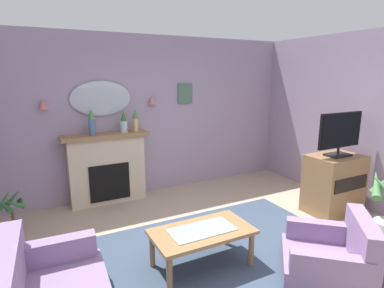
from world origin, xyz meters
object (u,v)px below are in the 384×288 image
object	(u,v)px
wall_mirror	(101,98)
tv_flatscreen	(340,133)
mantel_vase_centre	(92,123)
wall_sconce_left	(43,104)
tv_cabinet	(334,184)
wall_sconce_right	(153,100)
framed_picture	(185,93)
mantel_vase_left	(135,119)
armchair_in_corner	(334,253)
coffee_table	(202,235)
fireplace	(107,169)
mantel_vase_right	(124,123)
potted_plant_small_fern	(13,214)

from	to	relation	value
wall_mirror	tv_flatscreen	size ratio (longest dim) A/B	1.14
wall_mirror	tv_flatscreen	xyz separation A→B (m)	(2.99, -2.13, -0.46)
mantel_vase_centre	wall_sconce_left	xyz separation A→B (m)	(-0.65, 0.12, 0.30)
wall_sconce_left	tv_cabinet	world-z (taller)	wall_sconce_left
wall_sconce_right	framed_picture	world-z (taller)	framed_picture
mantel_vase_left	armchair_in_corner	size ratio (longest dim) A/B	0.33
mantel_vase_centre	coffee_table	bearing A→B (deg)	-72.74
framed_picture	tv_flatscreen	xyz separation A→B (m)	(1.49, -2.14, -0.50)
fireplace	framed_picture	distance (m)	1.91
fireplace	framed_picture	xyz separation A→B (m)	(1.50, 0.15, 1.18)
wall_sconce_left	tv_cabinet	distance (m)	4.52
fireplace	wall_sconce_left	xyz separation A→B (m)	(-0.85, 0.09, 1.09)
mantel_vase_right	tv_cabinet	world-z (taller)	mantel_vase_right
wall_sconce_right	tv_cabinet	world-z (taller)	wall_sconce_right
fireplace	wall_sconce_left	bearing A→B (deg)	173.84
mantel_vase_right	coffee_table	distance (m)	2.46
wall_mirror	tv_cabinet	xyz separation A→B (m)	(2.99, -2.11, -1.26)
mantel_vase_right	framed_picture	bearing A→B (deg)	8.53
framed_picture	potted_plant_small_fern	xyz separation A→B (m)	(-2.87, -0.68, -1.46)
mantel_vase_centre	wall_mirror	size ratio (longest dim) A/B	0.42
framed_picture	potted_plant_small_fern	size ratio (longest dim) A/B	0.60
coffee_table	armchair_in_corner	distance (m)	1.36
wall_sconce_right	tv_flatscreen	distance (m)	3.01
mantel_vase_left	tv_flatscreen	distance (m)	3.17
mantel_vase_left	armchair_in_corner	xyz separation A→B (m)	(1.08, -3.09, -1.06)
coffee_table	potted_plant_small_fern	bearing A→B (deg)	136.66
mantel_vase_left	armchair_in_corner	world-z (taller)	mantel_vase_left
wall_mirror	wall_sconce_left	xyz separation A→B (m)	(-0.85, -0.05, -0.05)
potted_plant_small_fern	coffee_table	bearing A→B (deg)	-43.34
wall_sconce_right	tv_cabinet	xyz separation A→B (m)	(2.14, -2.06, -1.21)
wall_sconce_right	framed_picture	distance (m)	0.66
fireplace	framed_picture	bearing A→B (deg)	5.77
mantel_vase_left	framed_picture	world-z (taller)	framed_picture
framed_picture	mantel_vase_left	bearing A→B (deg)	-169.80
mantel_vase_left	wall_sconce_left	distance (m)	1.39
potted_plant_small_fern	wall_sconce_left	bearing A→B (deg)	49.84
wall_sconce_left	framed_picture	distance (m)	2.35
coffee_table	wall_mirror	bearing A→B (deg)	101.69
wall_mirror	mantel_vase_left	bearing A→B (deg)	-18.78
mantel_vase_right	armchair_in_corner	world-z (taller)	mantel_vase_right
coffee_table	mantel_vase_centre	bearing A→B (deg)	107.26
potted_plant_small_fern	tv_cabinet	bearing A→B (deg)	-18.37
fireplace	tv_cabinet	size ratio (longest dim) A/B	1.51
mantel_vase_centre	tv_cabinet	world-z (taller)	mantel_vase_centre
wall_sconce_right	coffee_table	size ratio (longest dim) A/B	0.13
framed_picture	armchair_in_corner	bearing A→B (deg)	-88.53
mantel_vase_right	wall_sconce_left	xyz separation A→B (m)	(-1.15, 0.12, 0.34)
mantel_vase_left	framed_picture	bearing A→B (deg)	10.20
fireplace	mantel_vase_right	bearing A→B (deg)	-5.39
mantel_vase_left	coffee_table	world-z (taller)	mantel_vase_left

